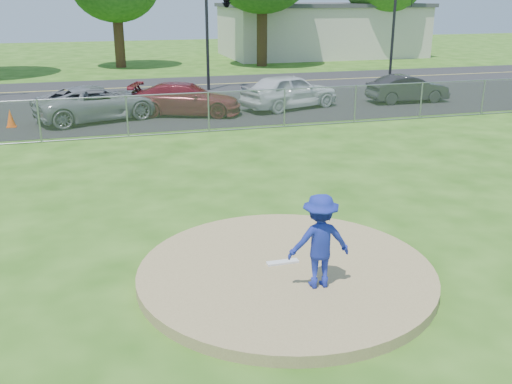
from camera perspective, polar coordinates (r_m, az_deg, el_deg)
The scene contains 15 objects.
ground at distance 19.72m, azimuth -6.41°, elevation 4.55°, with size 120.00×120.00×0.00m, color #275612.
pitchers_mound at distance 10.53m, azimuth 3.01°, elevation -8.07°, with size 5.40×5.40×0.20m, color #947E51.
pitching_rubber at distance 10.65m, azimuth 2.68°, elevation -7.03°, with size 0.60×0.15×0.04m, color white.
chain_link_fence at distance 21.48m, azimuth -7.40°, elevation 7.76°, with size 40.00×0.06×1.50m, color gray.
parking_lot at distance 26.00m, azimuth -8.88°, elevation 7.98°, with size 50.00×8.00×0.01m, color black.
street at distance 33.36m, azimuth -10.59°, elevation 10.30°, with size 60.00×7.00×0.01m, color #232326.
commercial_building at distance 50.67m, azimuth 6.50°, elevation 15.84°, with size 16.40×9.40×4.30m.
traffic_signal_center at distance 31.65m, azimuth -3.18°, elevation 18.51°, with size 1.42×2.48×5.60m.
traffic_signal_right at distance 35.42m, azimuth 13.95°, elevation 16.04°, with size 1.28×0.20×5.60m.
pitcher at distance 9.59m, azimuth 6.37°, elevation -4.91°, with size 1.06×0.61×1.64m, color navy.
traffic_cone at distance 24.43m, azimuth -23.34°, elevation 6.79°, with size 0.36×0.36×0.69m, color #FD580D.
parked_car_gray at distance 24.63m, azimuth -15.57°, elevation 8.58°, with size 2.34×5.07×1.41m, color gray.
parked_car_darkred at distance 24.98m, azimuth -7.00°, elevation 9.22°, with size 1.91×4.69×1.36m, color maroon.
parked_car_pearl at distance 26.32m, azimuth 3.37°, elevation 10.05°, with size 1.85×4.61×1.57m, color silver.
parked_car_charcoal at distance 28.86m, azimuth 14.94°, elevation 9.95°, with size 1.35×3.87×1.28m, color black.
Camera 1 is at (-3.09, -8.85, 4.90)m, focal length 40.00 mm.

